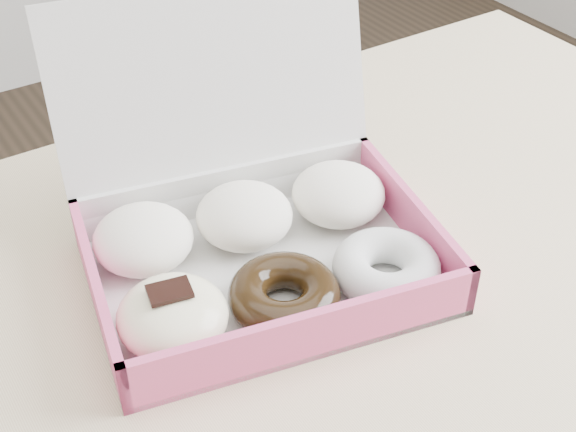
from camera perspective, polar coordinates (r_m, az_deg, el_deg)
table at (r=0.82m, az=3.32°, el=-9.65°), size 1.20×0.80×0.75m
donut_box at (r=0.77m, az=-2.50°, el=-1.36°), size 0.38×0.35×0.23m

